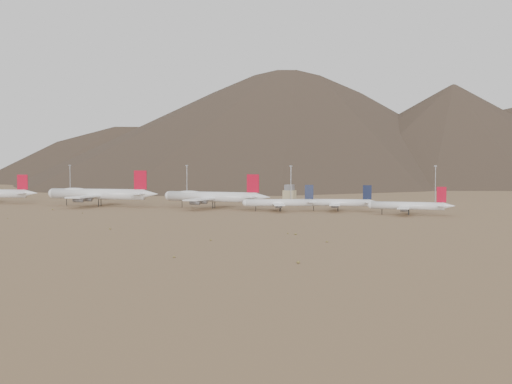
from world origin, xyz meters
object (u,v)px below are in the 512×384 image
(narrowbody_a, at_px, (281,203))
(control_tower, at_px, (289,194))
(widebody_centre, at_px, (98,194))
(widebody_east, at_px, (212,197))
(narrowbody_b, at_px, (339,203))

(narrowbody_a, distance_m, control_tower, 95.91)
(widebody_centre, relative_size, narrowbody_a, 1.77)
(widebody_east, xyz_separation_m, narrowbody_b, (77.41, 2.90, -2.34))
(widebody_centre, xyz_separation_m, narrowbody_b, (154.47, 6.36, -3.01))
(narrowbody_a, xyz_separation_m, narrowbody_b, (31.53, 11.13, -0.03))
(narrowbody_a, xyz_separation_m, control_tower, (-21.43, 93.48, 0.40))
(narrowbody_b, bearing_deg, widebody_east, 171.71)
(control_tower, bearing_deg, widebody_east, -106.00)
(widebody_east, height_order, control_tower, widebody_east)
(narrowbody_a, relative_size, narrowbody_b, 0.96)
(widebody_centre, distance_m, narrowbody_a, 123.07)
(control_tower, bearing_deg, widebody_centre, -138.85)
(narrowbody_a, bearing_deg, narrowbody_b, -1.85)
(widebody_centre, xyz_separation_m, narrowbody_a, (122.94, -4.77, -2.98))
(narrowbody_b, bearing_deg, narrowbody_a, -170.99)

